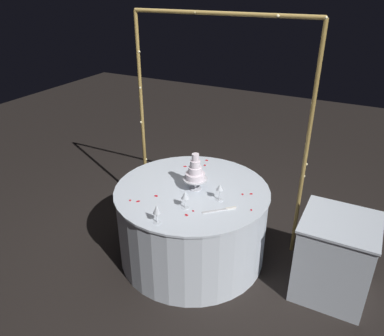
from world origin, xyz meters
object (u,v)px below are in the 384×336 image
(wine_glass_2, at_px, (156,210))
(tiered_cake, at_px, (195,172))
(wine_glass_0, at_px, (185,196))
(main_table, at_px, (192,223))
(decorative_arch, at_px, (217,103))
(side_table, at_px, (334,257))
(wine_glass_1, at_px, (220,188))
(cake_knife, at_px, (221,210))

(wine_glass_2, bearing_deg, tiered_cake, 87.19)
(wine_glass_0, relative_size, wine_glass_2, 0.96)
(main_table, relative_size, tiered_cake, 4.06)
(decorative_arch, relative_size, main_table, 1.56)
(side_table, height_order, wine_glass_0, wine_glass_0)
(decorative_arch, bearing_deg, wine_glass_1, -62.85)
(tiered_cake, bearing_deg, main_table, -146.85)
(wine_glass_2, bearing_deg, wine_glass_1, 60.26)
(tiered_cake, bearing_deg, wine_glass_1, -15.88)
(main_table, distance_m, side_table, 1.28)
(wine_glass_1, bearing_deg, main_table, 168.36)
(side_table, xyz_separation_m, wine_glass_1, (-0.98, -0.18, 0.49))
(decorative_arch, bearing_deg, tiered_cake, -87.28)
(main_table, relative_size, cake_knife, 6.09)
(tiered_cake, bearing_deg, wine_glass_2, -92.81)
(wine_glass_1, relative_size, cake_knife, 0.68)
(main_table, bearing_deg, tiered_cake, 33.15)
(main_table, bearing_deg, cake_knife, -27.61)
(side_table, height_order, cake_knife, cake_knife)
(side_table, bearing_deg, decorative_arch, 162.53)
(wine_glass_2, xyz_separation_m, cake_knife, (0.38, 0.39, -0.11))
(decorative_arch, relative_size, wine_glass_1, 14.03)
(wine_glass_0, distance_m, cake_knife, 0.32)
(main_table, distance_m, wine_glass_0, 0.58)
(side_table, xyz_separation_m, wine_glass_2, (-1.28, -0.70, 0.49))
(main_table, xyz_separation_m, cake_knife, (0.37, -0.19, 0.37))
(tiered_cake, bearing_deg, wine_glass_0, -77.72)
(cake_knife, bearing_deg, tiered_cake, 148.75)
(side_table, bearing_deg, main_table, -174.89)
(decorative_arch, bearing_deg, wine_glass_2, -90.31)
(wine_glass_1, distance_m, wine_glass_2, 0.61)
(decorative_arch, bearing_deg, main_table, -90.13)
(cake_knife, bearing_deg, decorative_arch, 117.64)
(side_table, height_order, wine_glass_1, wine_glass_1)
(wine_glass_0, height_order, wine_glass_2, wine_glass_2)
(decorative_arch, distance_m, main_table, 1.15)
(cake_knife, bearing_deg, wine_glass_1, 119.69)
(decorative_arch, height_order, wine_glass_0, decorative_arch)
(wine_glass_1, xyz_separation_m, cake_knife, (0.08, -0.13, -0.11))
(decorative_arch, distance_m, wine_glass_1, 0.84)
(main_table, bearing_deg, wine_glass_1, -11.64)
(main_table, xyz_separation_m, side_table, (1.27, 0.11, -0.01))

